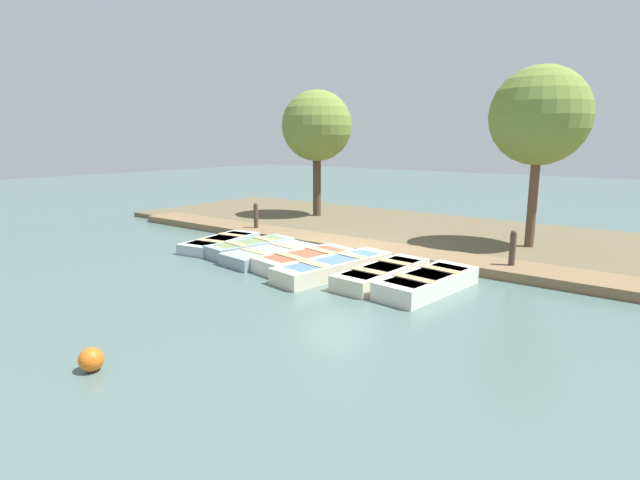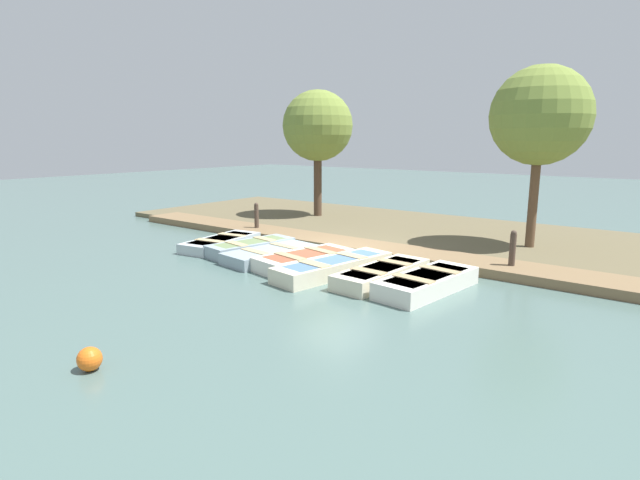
{
  "view_description": "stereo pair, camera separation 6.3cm",
  "coord_description": "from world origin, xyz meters",
  "px_view_note": "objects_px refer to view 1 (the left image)",
  "views": [
    {
      "loc": [
        11.88,
        8.55,
        3.5
      ],
      "look_at": [
        0.72,
        0.05,
        0.65
      ],
      "focal_mm": 28.0,
      "sensor_mm": 36.0,
      "label": 1
    },
    {
      "loc": [
        11.84,
        8.6,
        3.5
      ],
      "look_at": [
        0.72,
        0.05,
        0.65
      ],
      "focal_mm": 28.0,
      "sensor_mm": 36.0,
      "label": 2
    }
  ],
  "objects_px": {
    "rowboat_3": "(306,260)",
    "mooring_post_far": "(512,252)",
    "rowboat_2": "(271,254)",
    "rowboat_4": "(334,267)",
    "mooring_post_near": "(256,218)",
    "rowboat_0": "(221,243)",
    "rowboat_6": "(427,282)",
    "rowboat_1": "(251,247)",
    "park_tree_left": "(540,116)",
    "park_tree_far_left": "(317,127)",
    "rowboat_5": "(382,274)",
    "buoy": "(91,359)"
  },
  "relations": [
    {
      "from": "rowboat_1",
      "to": "rowboat_2",
      "type": "xyz_separation_m",
      "value": [
        0.26,
        1.11,
        -0.02
      ]
    },
    {
      "from": "rowboat_3",
      "to": "mooring_post_far",
      "type": "distance_m",
      "value": 5.49
    },
    {
      "from": "rowboat_5",
      "to": "rowboat_6",
      "type": "distance_m",
      "value": 1.25
    },
    {
      "from": "park_tree_left",
      "to": "rowboat_0",
      "type": "bearing_deg",
      "value": -56.74
    },
    {
      "from": "rowboat_6",
      "to": "mooring_post_far",
      "type": "distance_m",
      "value": 2.93
    },
    {
      "from": "rowboat_6",
      "to": "mooring_post_far",
      "type": "xyz_separation_m",
      "value": [
        -2.69,
        1.1,
        0.38
      ]
    },
    {
      "from": "rowboat_0",
      "to": "park_tree_far_left",
      "type": "bearing_deg",
      "value": -179.69
    },
    {
      "from": "park_tree_far_left",
      "to": "park_tree_left",
      "type": "xyz_separation_m",
      "value": [
        1.09,
        9.23,
        0.14
      ]
    },
    {
      "from": "rowboat_5",
      "to": "park_tree_far_left",
      "type": "relative_size",
      "value": 0.55
    },
    {
      "from": "park_tree_far_left",
      "to": "rowboat_6",
      "type": "bearing_deg",
      "value": 51.34
    },
    {
      "from": "rowboat_2",
      "to": "mooring_post_far",
      "type": "relative_size",
      "value": 2.51
    },
    {
      "from": "rowboat_5",
      "to": "park_tree_left",
      "type": "bearing_deg",
      "value": 164.0
    },
    {
      "from": "rowboat_5",
      "to": "park_tree_far_left",
      "type": "bearing_deg",
      "value": -129.47
    },
    {
      "from": "rowboat_3",
      "to": "mooring_post_far",
      "type": "bearing_deg",
      "value": 130.67
    },
    {
      "from": "park_tree_far_left",
      "to": "rowboat_3",
      "type": "bearing_deg",
      "value": 35.41
    },
    {
      "from": "rowboat_0",
      "to": "park_tree_far_left",
      "type": "relative_size",
      "value": 0.55
    },
    {
      "from": "rowboat_4",
      "to": "mooring_post_far",
      "type": "height_order",
      "value": "mooring_post_far"
    },
    {
      "from": "rowboat_3",
      "to": "mooring_post_far",
      "type": "relative_size",
      "value": 2.57
    },
    {
      "from": "rowboat_2",
      "to": "rowboat_6",
      "type": "xyz_separation_m",
      "value": [
        0.03,
        4.98,
        0.04
      ]
    },
    {
      "from": "rowboat_6",
      "to": "buoy",
      "type": "height_order",
      "value": "rowboat_6"
    },
    {
      "from": "rowboat_2",
      "to": "mooring_post_far",
      "type": "distance_m",
      "value": 6.65
    },
    {
      "from": "park_tree_far_left",
      "to": "rowboat_1",
      "type": "bearing_deg",
      "value": 20.28
    },
    {
      "from": "park_tree_far_left",
      "to": "mooring_post_far",
      "type": "bearing_deg",
      "value": 66.87
    },
    {
      "from": "rowboat_1",
      "to": "mooring_post_near",
      "type": "relative_size",
      "value": 2.45
    },
    {
      "from": "rowboat_6",
      "to": "park_tree_far_left",
      "type": "relative_size",
      "value": 0.55
    },
    {
      "from": "rowboat_6",
      "to": "buoy",
      "type": "distance_m",
      "value": 7.28
    },
    {
      "from": "rowboat_2",
      "to": "rowboat_3",
      "type": "bearing_deg",
      "value": 97.65
    },
    {
      "from": "rowboat_4",
      "to": "mooring_post_near",
      "type": "relative_size",
      "value": 3.1
    },
    {
      "from": "rowboat_5",
      "to": "park_tree_left",
      "type": "relative_size",
      "value": 0.54
    },
    {
      "from": "rowboat_2",
      "to": "park_tree_far_left",
      "type": "distance_m",
      "value": 8.53
    },
    {
      "from": "rowboat_5",
      "to": "rowboat_6",
      "type": "bearing_deg",
      "value": 90.85
    },
    {
      "from": "rowboat_2",
      "to": "rowboat_6",
      "type": "relative_size",
      "value": 0.98
    },
    {
      "from": "rowboat_2",
      "to": "rowboat_4",
      "type": "relative_size",
      "value": 0.81
    },
    {
      "from": "mooring_post_far",
      "to": "buoy",
      "type": "relative_size",
      "value": 3.15
    },
    {
      "from": "rowboat_1",
      "to": "park_tree_left",
      "type": "distance_m",
      "value": 9.57
    },
    {
      "from": "mooring_post_far",
      "to": "park_tree_far_left",
      "type": "distance_m",
      "value": 10.97
    },
    {
      "from": "rowboat_2",
      "to": "buoy",
      "type": "relative_size",
      "value": 7.91
    },
    {
      "from": "rowboat_2",
      "to": "mooring_post_near",
      "type": "xyz_separation_m",
      "value": [
        -2.66,
        -3.22,
        0.42
      ]
    },
    {
      "from": "rowboat_0",
      "to": "rowboat_1",
      "type": "xyz_separation_m",
      "value": [
        0.01,
        1.39,
        0.03
      ]
    },
    {
      "from": "mooring_post_near",
      "to": "park_tree_left",
      "type": "relative_size",
      "value": 0.21
    },
    {
      "from": "rowboat_3",
      "to": "buoy",
      "type": "distance_m",
      "value": 7.05
    },
    {
      "from": "park_tree_far_left",
      "to": "rowboat_0",
      "type": "bearing_deg",
      "value": 8.86
    },
    {
      "from": "rowboat_0",
      "to": "rowboat_6",
      "type": "xyz_separation_m",
      "value": [
        0.31,
        7.47,
        0.05
      ]
    },
    {
      "from": "rowboat_0",
      "to": "rowboat_3",
      "type": "distance_m",
      "value": 3.81
    },
    {
      "from": "rowboat_1",
      "to": "rowboat_6",
      "type": "height_order",
      "value": "rowboat_6"
    },
    {
      "from": "rowboat_1",
      "to": "mooring_post_far",
      "type": "distance_m",
      "value": 7.59
    },
    {
      "from": "rowboat_5",
      "to": "mooring_post_near",
      "type": "relative_size",
      "value": 2.59
    },
    {
      "from": "rowboat_3",
      "to": "park_tree_far_left",
      "type": "height_order",
      "value": "park_tree_far_left"
    },
    {
      "from": "mooring_post_far",
      "to": "park_tree_far_left",
      "type": "relative_size",
      "value": 0.21
    },
    {
      "from": "rowboat_6",
      "to": "buoy",
      "type": "relative_size",
      "value": 8.05
    }
  ]
}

